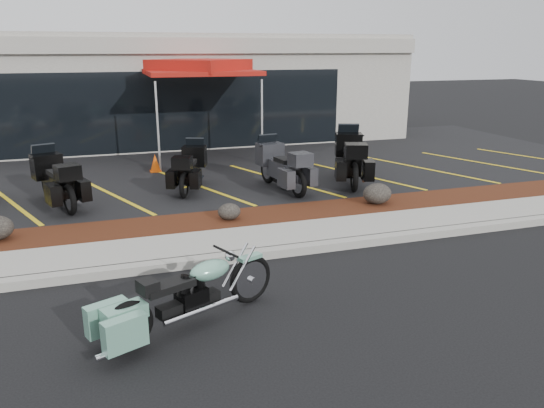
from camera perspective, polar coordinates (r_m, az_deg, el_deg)
name	(u,v)px	position (r m, az deg, el deg)	size (l,w,h in m)	color
ground	(265,280)	(8.47, -0.74, -8.15)	(90.00, 90.00, 0.00)	black
curb	(250,255)	(9.23, -2.41, -5.51)	(24.00, 0.25, 0.15)	gray
sidewalk	(240,242)	(9.86, -3.51, -4.06)	(24.00, 1.20, 0.15)	gray
mulch_bed	(225,222)	(10.96, -5.10, -1.93)	(24.00, 1.20, 0.16)	#33110B
upper_lot	(184,168)	(16.09, -9.47, 3.84)	(26.00, 9.60, 0.15)	black
dealership_building	(157,88)	(21.99, -12.29, 12.12)	(18.00, 8.16, 4.00)	gray
boulder_mid	(229,212)	(10.81, -4.63, -0.81)	(0.47, 0.39, 0.33)	black
boulder_right	(377,194)	(12.09, 11.25, 1.11)	(0.65, 0.54, 0.46)	black
hero_cruiser	(250,272)	(7.57, -2.35, -7.37)	(2.66, 0.67, 0.94)	#6BA78E
touring_black_front	(46,171)	(13.26, -23.14, 3.24)	(2.22, 0.85, 1.29)	black
touring_black_mid	(196,160)	(13.83, -8.21, 4.67)	(2.04, 0.78, 1.18)	black
touring_grey	(268,159)	(13.65, -0.47, 4.89)	(2.20, 0.84, 1.28)	#2D2E32
touring_black_rear	(348,150)	(14.65, 8.14, 5.81)	(2.45, 0.93, 1.42)	black
traffic_cone	(155,163)	(15.40, -12.45, 4.34)	(0.30, 0.30, 0.50)	#E44E07
popup_canopy	(200,69)	(16.89, -7.79, 14.23)	(4.09, 4.09, 3.04)	silver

